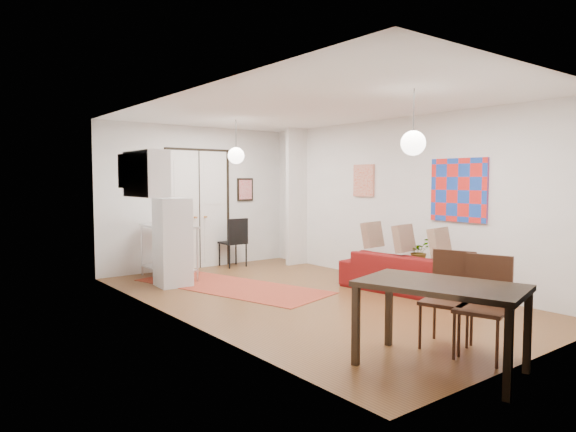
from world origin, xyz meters
TOP-DOWN VIEW (x-y plane):
  - floor at (0.00, 0.00)m, footprint 7.00×7.00m
  - ceiling at (0.00, 0.00)m, footprint 4.20×7.00m
  - wall_back at (0.00, 3.50)m, footprint 4.20×0.02m
  - wall_front at (0.00, -3.50)m, footprint 4.20×0.02m
  - wall_left at (-2.10, 0.00)m, footprint 0.02×7.00m
  - wall_right at (2.10, 0.00)m, footprint 0.02×7.00m
  - double_doors at (0.00, 3.46)m, footprint 1.44×0.06m
  - stub_partition at (1.85, 2.55)m, footprint 0.50×0.10m
  - wall_cabinet at (-1.92, 1.50)m, footprint 0.35×1.00m
  - painting_popart at (2.08, -1.25)m, footprint 0.05×1.00m
  - painting_abstract at (2.08, 0.80)m, footprint 0.05×0.50m
  - poster_back at (1.15, 3.47)m, footprint 0.40×0.03m
  - print_left at (-2.07, 2.00)m, footprint 0.03×0.44m
  - pendant_back at (0.00, 2.00)m, footprint 0.30×0.30m
  - pendant_front at (0.00, -2.00)m, footprint 0.30×0.30m
  - kilim_rug at (-0.48, 1.43)m, footprint 2.21×3.73m
  - sofa at (1.55, -0.69)m, footprint 1.14×2.26m
  - coffee_table at (1.63, -0.76)m, footprint 1.06×0.69m
  - potted_plant at (1.73, -0.76)m, footprint 0.39×0.43m
  - kitchen_counter at (-1.00, 2.74)m, footprint 0.68×1.30m
  - bowl at (-1.00, 2.44)m, footprint 0.24×0.24m
  - soap_bottle at (-1.05, 2.99)m, footprint 0.09×0.10m
  - fridge at (-1.23, 2.08)m, footprint 0.57×0.57m
  - dining_table at (-0.91, -3.08)m, footprint 1.25×1.69m
  - dining_chair_near at (-0.31, -2.63)m, footprint 0.61×0.76m
  - dining_chair_far at (-0.31, -3.04)m, footprint 0.61×0.76m
  - black_side_chair at (0.62, 3.25)m, footprint 0.47×0.47m

SIDE VIEW (x-z plane):
  - floor at x=0.00m, z-range 0.00..0.00m
  - kilim_rug at x=-0.48m, z-range 0.00..0.01m
  - sofa at x=1.55m, z-range 0.00..0.63m
  - coffee_table at x=1.63m, z-range 0.16..0.60m
  - black_side_chair at x=0.62m, z-range 0.09..1.11m
  - dining_chair_near at x=-0.31m, z-range 0.08..1.12m
  - dining_chair_far at x=-0.31m, z-range 0.08..1.12m
  - kitchen_counter at x=-1.00m, z-range 0.16..1.14m
  - potted_plant at x=1.73m, z-range 0.44..0.87m
  - dining_table at x=-0.91m, z-range 0.32..1.16m
  - fridge at x=-1.23m, z-range 0.00..1.50m
  - bowl at x=-1.00m, z-range 0.99..1.04m
  - soap_bottle at x=-1.05m, z-range 0.99..1.19m
  - double_doors at x=0.00m, z-range -0.05..2.45m
  - wall_back at x=0.00m, z-range 0.00..2.90m
  - wall_front at x=0.00m, z-range 0.00..2.90m
  - wall_left at x=-2.10m, z-range 0.00..2.90m
  - wall_right at x=2.10m, z-range 0.00..2.90m
  - stub_partition at x=1.85m, z-range 0.00..2.90m
  - poster_back at x=1.15m, z-range 1.35..1.85m
  - painting_popart at x=2.08m, z-range 1.15..2.15m
  - painting_abstract at x=2.08m, z-range 1.50..2.10m
  - wall_cabinet at x=-1.92m, z-range 1.55..2.25m
  - print_left at x=-2.07m, z-range 1.68..2.22m
  - pendant_back at x=0.00m, z-range 1.85..2.65m
  - pendant_front at x=0.00m, z-range 1.85..2.65m
  - ceiling at x=0.00m, z-range 2.89..2.91m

